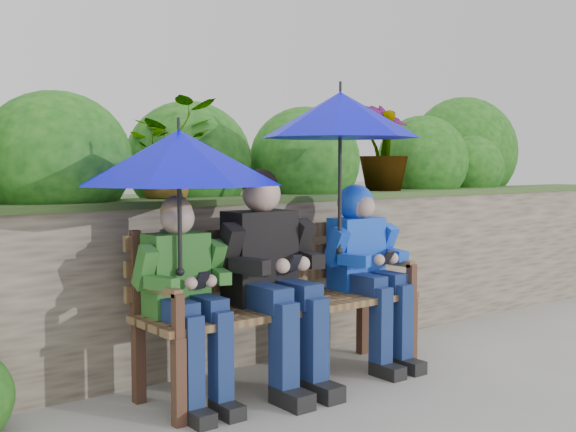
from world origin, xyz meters
TOP-DOWN VIEW (x-y plane):
  - ground at (0.00, 0.00)m, footprint 60.00×60.00m
  - garden_backdrop at (-0.02, 1.58)m, footprint 8.00×2.88m
  - park_bench at (-0.01, 0.20)m, footprint 1.70×0.50m
  - boy_left at (-0.64, 0.12)m, footprint 0.47×0.54m
  - boy_middle at (-0.11, 0.11)m, footprint 0.57×0.66m
  - boy_right at (0.62, 0.13)m, footprint 0.49×0.59m
  - umbrella_left at (-0.68, 0.10)m, footprint 1.03×1.03m
  - umbrella_right at (0.40, 0.12)m, footprint 0.93×0.93m

SIDE VIEW (x-z plane):
  - ground at x=0.00m, z-range 0.00..0.00m
  - park_bench at x=-0.01m, z-range 0.06..0.96m
  - boy_left at x=-0.64m, z-range 0.07..1.15m
  - garden_backdrop at x=-0.02m, z-range -0.29..1.60m
  - boy_right at x=0.62m, z-range 0.11..1.22m
  - boy_middle at x=-0.11m, z-range 0.06..1.27m
  - umbrella_left at x=-0.68m, z-range 0.88..1.66m
  - umbrella_right at x=0.40m, z-range 1.01..2.03m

